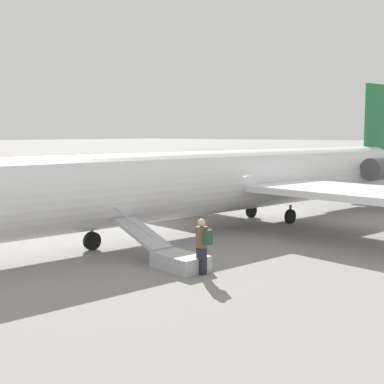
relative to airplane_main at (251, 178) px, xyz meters
The scene contains 4 objects.
ground_plane 2.40m from the airplane_main, ahead, with size 600.00×600.00×0.00m, color gray.
airplane_main is the anchor object (origin of this frame).
boarding_stairs 9.31m from the airplane_main, 17.25° to the left, with size 1.57×4.12×1.78m.
passenger 9.79m from the airplane_main, 24.77° to the left, with size 0.37×0.56×1.74m.
Camera 1 is at (20.42, 14.31, 4.34)m, focal length 50.00 mm.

